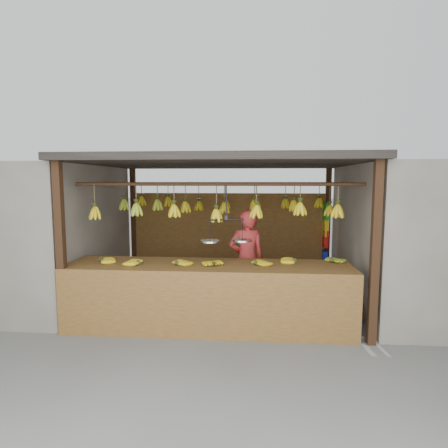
{
  "coord_description": "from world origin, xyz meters",
  "views": [
    {
      "loc": [
        0.51,
        -6.14,
        2.04
      ],
      "look_at": [
        0.0,
        0.3,
        1.3
      ],
      "focal_mm": 30.0,
      "sensor_mm": 36.0,
      "label": 1
    }
  ],
  "objects": [
    {
      "name": "balance_scale",
      "position": [
        0.14,
        -1.0,
        1.26
      ],
      "size": [
        0.71,
        0.37,
        0.8
      ],
      "color": "black",
      "rests_on": "ground"
    },
    {
      "name": "stall",
      "position": [
        0.0,
        0.33,
        1.97
      ],
      "size": [
        4.3,
        3.3,
        2.4
      ],
      "color": "black",
      "rests_on": "ground"
    },
    {
      "name": "neighbor_right",
      "position": [
        3.6,
        0.0,
        1.15
      ],
      "size": [
        3.0,
        3.0,
        2.3
      ],
      "primitive_type": "cube",
      "color": "slate",
      "rests_on": "ground"
    },
    {
      "name": "neighbor_left",
      "position": [
        -3.6,
        0.0,
        1.15
      ],
      "size": [
        3.0,
        3.0,
        2.3
      ],
      "primitive_type": "cube",
      "color": "slate",
      "rests_on": "ground"
    },
    {
      "name": "counter",
      "position": [
        -0.1,
        -1.24,
        0.72
      ],
      "size": [
        3.93,
        0.89,
        0.96
      ],
      "color": "brown",
      "rests_on": "ground"
    },
    {
      "name": "ground",
      "position": [
        0.0,
        0.0,
        0.0
      ],
      "size": [
        80.0,
        80.0,
        0.0
      ],
      "primitive_type": "plane",
      "color": "#5B5B57"
    },
    {
      "name": "hanging_bananas",
      "position": [
        0.0,
        0.01,
        1.62
      ],
      "size": [
        3.63,
        2.22,
        0.38
      ],
      "color": "gold",
      "rests_on": "ground"
    },
    {
      "name": "bag_bundles",
      "position": [
        1.94,
        1.35,
        0.99
      ],
      "size": [
        0.08,
        0.26,
        1.29
      ],
      "color": "#199926",
      "rests_on": "ground"
    },
    {
      "name": "vendor",
      "position": [
        0.41,
        -0.26,
        0.8
      ],
      "size": [
        0.65,
        0.51,
        1.59
      ],
      "primitive_type": "imported",
      "rotation": [
        0.0,
        0.0,
        3.38
      ],
      "color": "#BF3333",
      "rests_on": "ground"
    }
  ]
}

